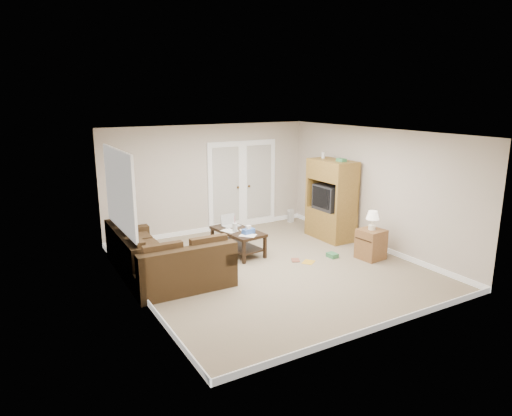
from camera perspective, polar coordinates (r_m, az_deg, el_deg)
floor at (r=8.61m, az=1.97°, el=-7.42°), size 5.50×5.50×0.00m
ceiling at (r=8.05m, az=2.12°, el=9.40°), size 5.00×5.50×0.02m
wall_left at (r=7.27m, az=-14.92°, el=-1.56°), size 0.02×5.50×2.50m
wall_right at (r=9.77m, az=14.60°, el=2.34°), size 0.02×5.50×2.50m
wall_back at (r=10.63m, az=-5.83°, el=3.62°), size 5.00×0.02×2.50m
wall_front at (r=6.17m, az=15.71°, el=-4.36°), size 5.00×0.02×2.50m
baseboards at (r=8.60m, az=1.98°, el=-7.11°), size 5.00×5.50×0.10m
french_doors at (r=11.00m, az=-1.69°, el=2.90°), size 1.80×0.05×2.13m
window_left at (r=8.16m, az=-16.67°, el=2.14°), size 0.05×1.92×1.42m
sectional_sofa at (r=8.21m, az=-12.15°, el=-6.56°), size 1.70×2.55×0.78m
coffee_table at (r=9.29m, az=-2.33°, el=-4.06°), size 0.76×1.27×0.82m
tv_armoire at (r=10.25m, az=9.37°, el=1.09°), size 0.62×1.11×1.90m
side_cabinet at (r=9.23m, az=14.19°, el=-4.09°), size 0.50×0.50×0.97m
space_heater at (r=11.61m, az=4.36°, el=-0.97°), size 0.14×0.12×0.33m
floor_magazine at (r=8.92m, az=6.58°, el=-6.73°), size 0.33×0.32×0.01m
floor_greenbox at (r=9.23m, az=9.52°, el=-5.84°), size 0.17×0.22×0.09m
floor_book at (r=8.97m, az=4.46°, el=-6.52°), size 0.24×0.26×0.02m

